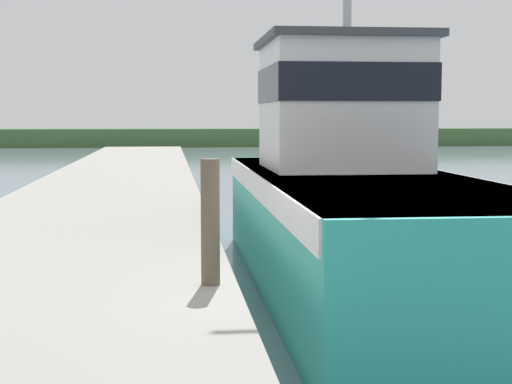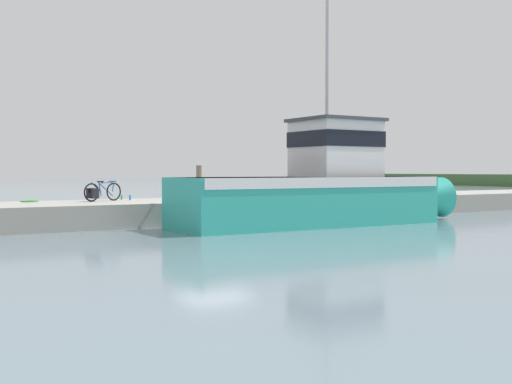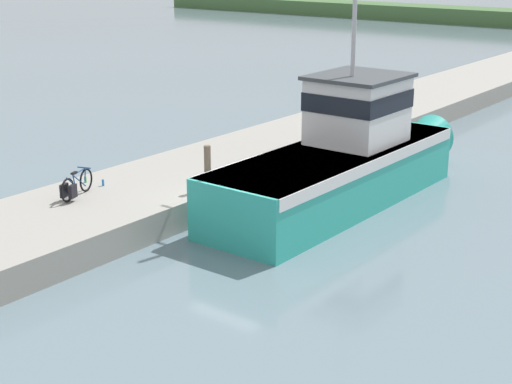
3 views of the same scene
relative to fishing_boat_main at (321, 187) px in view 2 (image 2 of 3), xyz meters
The scene contains 8 objects.
ground_plane 4.45m from the fishing_boat_main, 103.09° to the right, with size 320.00×320.00×0.00m, color slate.
dock_pier 6.12m from the fishing_boat_main, 137.26° to the right, with size 4.55×80.00×0.87m, color gray.
fishing_boat_main is the anchor object (origin of this frame).
bicycle_touring 8.58m from the fishing_boat_main, 126.03° to the right, with size 0.78×1.70×0.79m.
mooring_post 4.64m from the fishing_boat_main, 122.10° to the right, with size 0.21×0.21×1.39m, color brown.
hose_coil 11.14m from the fishing_boat_main, 122.60° to the right, with size 0.65×0.65×0.05m, color green.
water_bottle_by_bike 7.73m from the fishing_boat_main, 133.51° to the right, with size 0.07×0.07×0.20m, color blue.
water_bottle_on_curb 8.30m from the fishing_boat_main, 136.62° to the right, with size 0.07×0.07×0.19m, color green.
Camera 2 is at (20.24, -10.81, 2.05)m, focal length 45.00 mm.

